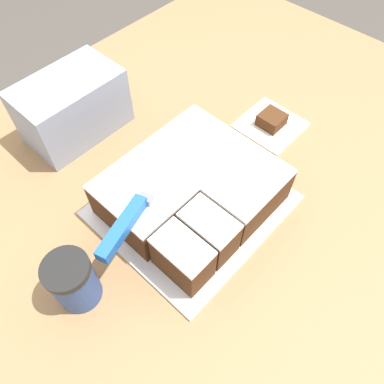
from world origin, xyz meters
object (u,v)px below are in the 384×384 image
Objects in this scene: cake_board at (192,205)px; cake at (192,191)px; knife at (132,214)px; coffee_cup at (73,281)px; storage_box at (73,107)px; brownie at (272,120)px.

cake is (0.00, 0.00, 0.05)m from cake_board.
cake is at bearing -23.32° from knife.
knife reaches higher than coffee_cup.
knife is 1.37× the size of storage_box.
brownie is at bearing -16.61° from knife.
cake_board is at bearing -86.25° from storage_box.
cake_board is 3.09× the size of coffee_cup.
knife reaches higher than cake_board.
storage_box is at bearing 94.19° from cake.
cake_board is at bearing -24.34° from knife.
storage_box reaches higher than cake_board.
brownie is (0.29, 0.02, 0.02)m from cake_board.
knife is (-0.13, 0.02, 0.05)m from cake.
coffee_cup is at bearing 176.17° from cake_board.
cake is at bearing 39.92° from cake_board.
knife is at bearing -108.36° from storage_box.
cake_board is 1.52× the size of storage_box.
cake is at bearing -3.36° from coffee_cup.
storage_box is at bearing 54.94° from knife.
coffee_cup is 0.49× the size of storage_box.
cake_board is 0.34m from storage_box.
knife is at bearing 172.36° from cake_board.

